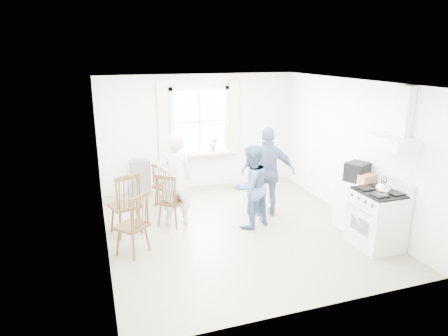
% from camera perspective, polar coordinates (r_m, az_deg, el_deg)
% --- Properties ---
extents(room_shell, '(4.62, 5.12, 2.64)m').
position_cam_1_polar(room_shell, '(6.85, 1.94, 1.30)').
color(room_shell, gray).
rests_on(room_shell, ground).
extents(window_assembly, '(1.88, 0.24, 1.70)m').
position_cam_1_polar(window_assembly, '(9.09, -3.48, 6.08)').
color(window_assembly, white).
rests_on(window_assembly, room_shell).
extents(range_hood, '(0.45, 0.76, 0.94)m').
position_cam_1_polar(range_hood, '(6.65, 23.35, 4.81)').
color(range_hood, white).
rests_on(range_hood, room_shell).
extents(shelf_unit, '(0.40, 0.30, 0.80)m').
position_cam_1_polar(shelf_unit, '(8.98, -11.82, -1.36)').
color(shelf_unit, gray).
rests_on(shelf_unit, ground).
extents(gas_stove, '(0.68, 0.76, 1.12)m').
position_cam_1_polar(gas_stove, '(6.94, 21.04, -6.75)').
color(gas_stove, silver).
rests_on(gas_stove, ground).
extents(kettle, '(0.22, 0.22, 0.31)m').
position_cam_1_polar(kettle, '(6.57, 21.75, -2.81)').
color(kettle, silver).
rests_on(kettle, gas_stove).
extents(low_cabinet, '(0.50, 0.55, 0.90)m').
position_cam_1_polar(low_cabinet, '(7.50, 18.07, -5.02)').
color(low_cabinet, white).
rests_on(low_cabinet, ground).
extents(stereo_stack, '(0.47, 0.45, 0.33)m').
position_cam_1_polar(stereo_stack, '(7.31, 18.49, -0.51)').
color(stereo_stack, black).
rests_on(stereo_stack, low_cabinet).
extents(cardboard_box, '(0.30, 0.24, 0.18)m').
position_cam_1_polar(cardboard_box, '(7.18, 19.60, -1.54)').
color(cardboard_box, tan).
rests_on(cardboard_box, low_cabinet).
extents(windsor_chair_a, '(0.59, 0.58, 1.12)m').
position_cam_1_polar(windsor_chair_a, '(6.98, -13.67, -4.22)').
color(windsor_chair_a, '#422A15').
rests_on(windsor_chair_a, ground).
extents(windsor_chair_b, '(0.58, 0.58, 1.00)m').
position_cam_1_polar(windsor_chair_b, '(7.20, -8.01, -3.86)').
color(windsor_chair_b, '#422A15').
rests_on(windsor_chair_b, ground).
extents(windsor_chair_c, '(0.59, 0.59, 1.01)m').
position_cam_1_polar(windsor_chair_c, '(6.30, -12.38, -7.05)').
color(windsor_chair_c, '#422A15').
rests_on(windsor_chair_c, ground).
extents(person_left, '(0.65, 0.65, 1.72)m').
position_cam_1_polar(person_left, '(7.22, -6.99, -1.67)').
color(person_left, silver).
rests_on(person_left, ground).
extents(person_mid, '(0.94, 0.94, 1.52)m').
position_cam_1_polar(person_mid, '(7.11, 3.81, -2.70)').
color(person_mid, '#486085').
rests_on(person_mid, ground).
extents(person_right, '(1.30, 1.30, 1.74)m').
position_cam_1_polar(person_right, '(7.61, 6.28, -0.62)').
color(person_right, navy).
rests_on(person_right, ground).
extents(potted_plant, '(0.20, 0.20, 0.33)m').
position_cam_1_polar(potted_plant, '(9.18, -1.52, 3.36)').
color(potted_plant, '#337235').
rests_on(potted_plant, window_assembly).
extents(windsor_chair_d, '(0.53, 0.53, 0.92)m').
position_cam_1_polar(windsor_chair_d, '(8.13, -8.89, -1.89)').
color(windsor_chair_d, '#422A15').
rests_on(windsor_chair_d, ground).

